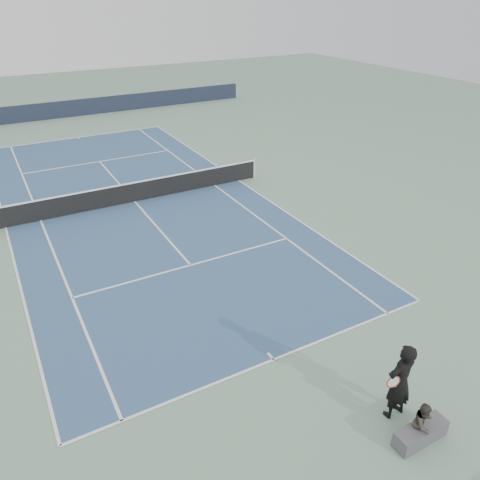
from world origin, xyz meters
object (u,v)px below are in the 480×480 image
tennis_player (400,381)px  spectator_bench (422,428)px  tennis_net (134,192)px  tennis_ball (411,422)px

tennis_player → spectator_bench: tennis_player is taller
tennis_net → tennis_ball: size_ratio=182.09×
tennis_net → tennis_ball: bearing=-83.9°
tennis_net → tennis_player: (1.48, -14.72, 0.51)m
tennis_player → tennis_ball: size_ratio=28.55×
spectator_bench → tennis_ball: bearing=64.5°
tennis_net → tennis_ball: (1.63, -15.14, -0.47)m
tennis_net → tennis_player: tennis_player is taller
tennis_net → tennis_ball: tennis_net is taller
tennis_player → spectator_bench: bearing=-93.2°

